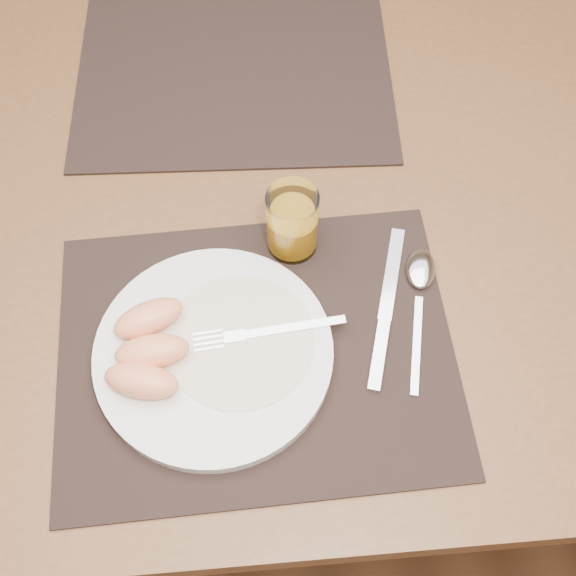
% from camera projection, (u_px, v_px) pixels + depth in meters
% --- Properties ---
extents(ground, '(5.00, 5.00, 0.00)m').
position_uv_depth(ground, '(273.00, 402.00, 1.59)').
color(ground, '#56341D').
rests_on(ground, ground).
extents(table, '(1.40, 0.90, 0.75)m').
position_uv_depth(table, '(264.00, 233.00, 1.01)').
color(table, brown).
rests_on(table, ground).
extents(placemat_near, '(0.46, 0.36, 0.00)m').
position_uv_depth(placemat_near, '(256.00, 351.00, 0.82)').
color(placemat_near, black).
rests_on(placemat_near, table).
extents(placemat_far, '(0.47, 0.37, 0.00)m').
position_uv_depth(placemat_far, '(234.00, 74.00, 1.04)').
color(placemat_far, black).
rests_on(placemat_far, table).
extents(plate, '(0.27, 0.27, 0.02)m').
position_uv_depth(plate, '(214.00, 353.00, 0.81)').
color(plate, white).
rests_on(plate, placemat_near).
extents(plate_dressing, '(0.17, 0.17, 0.00)m').
position_uv_depth(plate_dressing, '(239.00, 340.00, 0.81)').
color(plate_dressing, white).
rests_on(plate_dressing, plate).
extents(fork, '(0.18, 0.03, 0.00)m').
position_uv_depth(fork, '(256.00, 333.00, 0.81)').
color(fork, silver).
rests_on(fork, plate).
extents(knife, '(0.08, 0.22, 0.01)m').
position_uv_depth(knife, '(384.00, 319.00, 0.84)').
color(knife, silver).
rests_on(knife, placemat_near).
extents(spoon, '(0.06, 0.19, 0.01)m').
position_uv_depth(spoon, '(420.00, 280.00, 0.86)').
color(spoon, silver).
rests_on(spoon, placemat_near).
extents(juice_glass, '(0.06, 0.06, 0.09)m').
position_uv_depth(juice_glass, '(292.00, 224.00, 0.86)').
color(juice_glass, white).
rests_on(juice_glass, placemat_near).
extents(grapefruit_wedges, '(0.10, 0.14, 0.03)m').
position_uv_depth(grapefruit_wedges, '(147.00, 349.00, 0.79)').
color(grapefruit_wedges, '#FA9766').
rests_on(grapefruit_wedges, plate).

